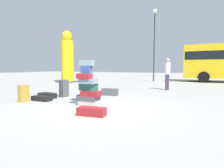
{
  "coord_description": "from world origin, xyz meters",
  "views": [
    {
      "loc": [
        3.03,
        -5.02,
        1.24
      ],
      "look_at": [
        -0.34,
        1.72,
        0.59
      ],
      "focal_mm": 30.52,
      "sensor_mm": 36.0,
      "label": 1
    }
  ],
  "objects_px": {
    "suitcase_navy_upright_blue": "(86,97)",
    "person_bearded_onlooker": "(167,71)",
    "suitcase_black_left_side": "(42,98)",
    "yellow_dummy_statue": "(67,60)",
    "lamp_post": "(154,35)",
    "suitcase_charcoal_foreground_far": "(64,88)",
    "suitcase_charcoal_behind_tower": "(110,92)",
    "suitcase_tower": "(89,88)",
    "suitcase_maroon_right_side": "(92,111)",
    "suitcase_tan_white_trunk": "(24,94)",
    "suitcase_black_foreground_near": "(47,96)"
  },
  "relations": [
    {
      "from": "suitcase_navy_upright_blue",
      "to": "person_bearded_onlooker",
      "type": "height_order",
      "value": "person_bearded_onlooker"
    },
    {
      "from": "suitcase_navy_upright_blue",
      "to": "yellow_dummy_statue",
      "type": "xyz_separation_m",
      "value": [
        -6.31,
        6.58,
        1.81
      ]
    },
    {
      "from": "suitcase_tan_white_trunk",
      "to": "suitcase_navy_upright_blue",
      "type": "relative_size",
      "value": 0.96
    },
    {
      "from": "suitcase_navy_upright_blue",
      "to": "yellow_dummy_statue",
      "type": "height_order",
      "value": "yellow_dummy_statue"
    },
    {
      "from": "suitcase_charcoal_behind_tower",
      "to": "yellow_dummy_statue",
      "type": "distance_m",
      "value": 8.58
    },
    {
      "from": "suitcase_black_left_side",
      "to": "yellow_dummy_statue",
      "type": "relative_size",
      "value": 0.17
    },
    {
      "from": "suitcase_charcoal_foreground_far",
      "to": "suitcase_tower",
      "type": "bearing_deg",
      "value": -21.19
    },
    {
      "from": "suitcase_maroon_right_side",
      "to": "yellow_dummy_statue",
      "type": "distance_m",
      "value": 11.76
    },
    {
      "from": "suitcase_tower",
      "to": "suitcase_navy_upright_blue",
      "type": "height_order",
      "value": "suitcase_tower"
    },
    {
      "from": "yellow_dummy_statue",
      "to": "suitcase_navy_upright_blue",
      "type": "bearing_deg",
      "value": -46.18
    },
    {
      "from": "lamp_post",
      "to": "suitcase_maroon_right_side",
      "type": "bearing_deg",
      "value": -82.6
    },
    {
      "from": "suitcase_black_foreground_near",
      "to": "suitcase_charcoal_behind_tower",
      "type": "bearing_deg",
      "value": 51.58
    },
    {
      "from": "suitcase_charcoal_foreground_far",
      "to": "suitcase_charcoal_behind_tower",
      "type": "distance_m",
      "value": 2.0
    },
    {
      "from": "suitcase_charcoal_behind_tower",
      "to": "person_bearded_onlooker",
      "type": "xyz_separation_m",
      "value": [
        1.91,
        3.22,
        0.89
      ]
    },
    {
      "from": "suitcase_black_left_side",
      "to": "suitcase_charcoal_foreground_far",
      "type": "relative_size",
      "value": 1.02
    },
    {
      "from": "suitcase_tower",
      "to": "suitcase_charcoal_foreground_far",
      "type": "relative_size",
      "value": 2.04
    },
    {
      "from": "suitcase_black_foreground_near",
      "to": "suitcase_navy_upright_blue",
      "type": "height_order",
      "value": "suitcase_black_foreground_near"
    },
    {
      "from": "suitcase_maroon_right_side",
      "to": "yellow_dummy_statue",
      "type": "xyz_separation_m",
      "value": [
        -7.86,
        8.56,
        1.79
      ]
    },
    {
      "from": "yellow_dummy_statue",
      "to": "suitcase_black_left_side",
      "type": "bearing_deg",
      "value": -56.45
    },
    {
      "from": "suitcase_maroon_right_side",
      "to": "suitcase_tan_white_trunk",
      "type": "height_order",
      "value": "suitcase_tan_white_trunk"
    },
    {
      "from": "suitcase_charcoal_foreground_far",
      "to": "yellow_dummy_statue",
      "type": "distance_m",
      "value": 8.35
    },
    {
      "from": "suitcase_tower",
      "to": "suitcase_tan_white_trunk",
      "type": "xyz_separation_m",
      "value": [
        -2.44,
        -0.54,
        -0.27
      ]
    },
    {
      "from": "suitcase_tower",
      "to": "suitcase_charcoal_behind_tower",
      "type": "height_order",
      "value": "suitcase_tower"
    },
    {
      "from": "person_bearded_onlooker",
      "to": "lamp_post",
      "type": "height_order",
      "value": "lamp_post"
    },
    {
      "from": "suitcase_black_foreground_near",
      "to": "suitcase_charcoal_behind_tower",
      "type": "height_order",
      "value": "suitcase_charcoal_behind_tower"
    },
    {
      "from": "suitcase_tower",
      "to": "suitcase_charcoal_behind_tower",
      "type": "bearing_deg",
      "value": 100.08
    },
    {
      "from": "suitcase_maroon_right_side",
      "to": "suitcase_black_foreground_near",
      "type": "relative_size",
      "value": 0.99
    },
    {
      "from": "suitcase_tower",
      "to": "suitcase_maroon_right_side",
      "type": "distance_m",
      "value": 1.45
    },
    {
      "from": "suitcase_tower",
      "to": "yellow_dummy_statue",
      "type": "relative_size",
      "value": 0.35
    },
    {
      "from": "suitcase_black_foreground_near",
      "to": "suitcase_charcoal_behind_tower",
      "type": "distance_m",
      "value": 2.65
    },
    {
      "from": "suitcase_maroon_right_side",
      "to": "person_bearded_onlooker",
      "type": "bearing_deg",
      "value": 75.67
    },
    {
      "from": "suitcase_charcoal_foreground_far",
      "to": "suitcase_charcoal_behind_tower",
      "type": "xyz_separation_m",
      "value": [
        1.53,
        1.27,
        -0.21
      ]
    },
    {
      "from": "suitcase_tan_white_trunk",
      "to": "lamp_post",
      "type": "xyz_separation_m",
      "value": [
        1.56,
        12.51,
        3.84
      ]
    },
    {
      "from": "suitcase_black_left_side",
      "to": "yellow_dummy_statue",
      "type": "bearing_deg",
      "value": 122.69
    },
    {
      "from": "suitcase_tan_white_trunk",
      "to": "suitcase_charcoal_behind_tower",
      "type": "xyz_separation_m",
      "value": [
        2.03,
        2.85,
        -0.15
      ]
    },
    {
      "from": "suitcase_charcoal_foreground_far",
      "to": "suitcase_tan_white_trunk",
      "type": "xyz_separation_m",
      "value": [
        -0.51,
        -1.58,
        -0.06
      ]
    },
    {
      "from": "lamp_post",
      "to": "suitcase_black_left_side",
      "type": "bearing_deg",
      "value": -95.53
    },
    {
      "from": "suitcase_black_left_side",
      "to": "suitcase_charcoal_behind_tower",
      "type": "xyz_separation_m",
      "value": [
        1.64,
        2.39,
        0.06
      ]
    },
    {
      "from": "suitcase_charcoal_foreground_far",
      "to": "suitcase_black_foreground_near",
      "type": "bearing_deg",
      "value": -116.54
    },
    {
      "from": "suitcase_tan_white_trunk",
      "to": "suitcase_tower",
      "type": "bearing_deg",
      "value": 12.64
    },
    {
      "from": "suitcase_maroon_right_side",
      "to": "person_bearded_onlooker",
      "type": "distance_m",
      "value": 6.74
    },
    {
      "from": "suitcase_tan_white_trunk",
      "to": "suitcase_charcoal_behind_tower",
      "type": "distance_m",
      "value": 3.5
    },
    {
      "from": "yellow_dummy_statue",
      "to": "lamp_post",
      "type": "bearing_deg",
      "value": 36.2
    },
    {
      "from": "suitcase_charcoal_behind_tower",
      "to": "suitcase_black_left_side",
      "type": "bearing_deg",
      "value": -133.01
    },
    {
      "from": "suitcase_black_left_side",
      "to": "person_bearded_onlooker",
      "type": "distance_m",
      "value": 6.7
    },
    {
      "from": "suitcase_black_left_side",
      "to": "suitcase_tower",
      "type": "bearing_deg",
      "value": 1.23
    },
    {
      "from": "person_bearded_onlooker",
      "to": "suitcase_maroon_right_side",
      "type": "bearing_deg",
      "value": 7.33
    },
    {
      "from": "suitcase_maroon_right_side",
      "to": "suitcase_black_left_side",
      "type": "bearing_deg",
      "value": 151.83
    },
    {
      "from": "lamp_post",
      "to": "person_bearded_onlooker",
      "type": "bearing_deg",
      "value": -69.7
    },
    {
      "from": "suitcase_charcoal_foreground_far",
      "to": "suitcase_tan_white_trunk",
      "type": "bearing_deg",
      "value": -100.78
    }
  ]
}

